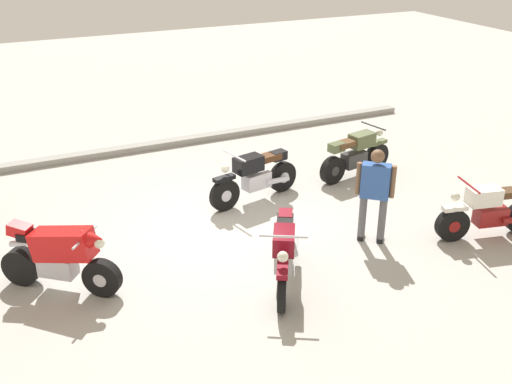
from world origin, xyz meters
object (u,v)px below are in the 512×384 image
Objects in this scene: motorcycle_cream_vintage at (490,212)px; motorcycle_olive_vintage at (355,155)px; motorcycle_black_cruiser at (255,176)px; person_in_blue_shirt at (375,190)px; motorcycle_red_sportbike at (60,255)px; motorcycle_maroon_cruiser at (284,252)px.

motorcycle_olive_vintage is at bearing -66.42° from motorcycle_cream_vintage.
motorcycle_black_cruiser is 1.20× the size of person_in_blue_shirt.
motorcycle_red_sportbike is at bearing 122.52° from person_in_blue_shirt.
motorcycle_black_cruiser reaches higher than motorcycle_olive_vintage.
motorcycle_maroon_cruiser is at bearing 17.72° from motorcycle_red_sportbike.
motorcycle_cream_vintage is 1.13× the size of person_in_blue_shirt.
motorcycle_red_sportbike is (-6.46, -1.81, 0.11)m from motorcycle_olive_vintage.
motorcycle_olive_vintage is 2.92m from person_in_blue_shirt.
motorcycle_maroon_cruiser is 1.10× the size of person_in_blue_shirt.
person_in_blue_shirt is (1.14, -2.35, 0.46)m from motorcycle_black_cruiser.
motorcycle_red_sportbike is at bearing 0.98° from motorcycle_cream_vintage.
motorcycle_red_sportbike is 0.84× the size of motorcycle_cream_vintage.
motorcycle_black_cruiser is at bearing 66.70° from person_in_blue_shirt.
motorcycle_red_sportbike is at bearing -82.11° from motorcycle_maroon_cruiser.
motorcycle_cream_vintage is (3.11, -3.08, -0.03)m from motorcycle_black_cruiser.
motorcycle_maroon_cruiser reaches higher than motorcycle_olive_vintage.
person_in_blue_shirt reaches higher than motorcycle_olive_vintage.
person_in_blue_shirt is at bearing -7.53° from motorcycle_cream_vintage.
person_in_blue_shirt is at bearing -129.51° from motorcycle_olive_vintage.
motorcycle_black_cruiser is at bearing -166.99° from motorcycle_maroon_cruiser.
motorcycle_black_cruiser is (3.98, 1.61, -0.07)m from motorcycle_red_sportbike.
person_in_blue_shirt is at bearing 30.77° from motorcycle_red_sportbike.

